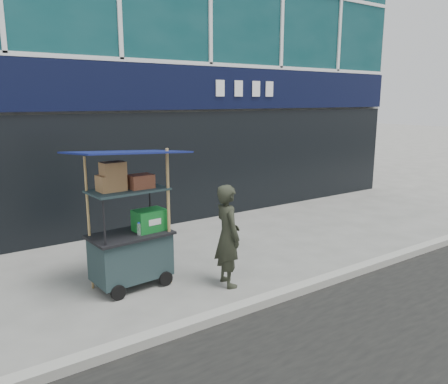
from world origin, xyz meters
TOP-DOWN VIEW (x-y plane):
  - ground at (0.00, 0.00)m, footprint 80.00×80.00m
  - curb at (0.00, -0.20)m, footprint 80.00×0.18m
  - vendor_cart at (-0.98, 1.38)m, footprint 1.59×1.18m
  - vendor_man at (0.17, 0.62)m, footprint 0.44×0.60m

SIDE VIEW (x-z plane):
  - ground at x=0.00m, z-range 0.00..0.00m
  - curb at x=0.00m, z-range 0.00..0.12m
  - vendor_cart at x=-0.98m, z-range -0.30..1.73m
  - vendor_man at x=0.17m, z-range 0.00..1.49m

